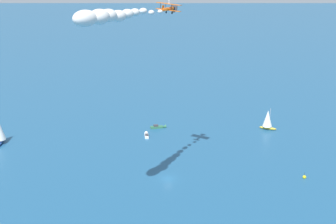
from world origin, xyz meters
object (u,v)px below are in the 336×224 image
object	(u,v)px
motorboat_far_port	(159,127)
biplane_lead	(169,8)
marker_buoy	(304,177)
sailboat_near_centre	(268,120)
motorboat_trailing	(146,135)
wingwalker_lead	(169,0)

from	to	relation	value
motorboat_far_port	biplane_lead	distance (m)	67.80
marker_buoy	biplane_lead	size ratio (longest dim) A/B	0.31
sailboat_near_centre	motorboat_trailing	xyz separation A→B (m)	(-48.87, 1.04, -3.60)
marker_buoy	wingwalker_lead	bearing A→B (deg)	169.53
wingwalker_lead	motorboat_far_port	bearing A→B (deg)	84.20
sailboat_near_centre	biplane_lead	world-z (taller)	biplane_lead
motorboat_far_port	biplane_lead	bearing A→B (deg)	-96.00
motorboat_trailing	biplane_lead	size ratio (longest dim) A/B	0.85
marker_buoy	biplane_lead	distance (m)	64.94
motorboat_trailing	marker_buoy	bearing A→B (deg)	-46.72
wingwalker_lead	motorboat_trailing	bearing A→B (deg)	92.49
motorboat_far_port	wingwalker_lead	xyz separation A→B (m)	(-4.65, -45.73, 52.11)
motorboat_far_port	motorboat_trailing	size ratio (longest dim) A/B	1.12
marker_buoy	biplane_lead	xyz separation A→B (m)	(-40.69, 7.59, 50.03)
motorboat_far_port	motorboat_trailing	xyz separation A→B (m)	(-6.27, -8.43, -0.06)
sailboat_near_centre	marker_buoy	bearing A→B (deg)	-98.72
motorboat_trailing	wingwalker_lead	world-z (taller)	wingwalker_lead
marker_buoy	wingwalker_lead	world-z (taller)	wingwalker_lead
motorboat_trailing	biplane_lead	xyz separation A→B (m)	(1.47, -37.19, 49.98)
sailboat_near_centre	marker_buoy	size ratio (longest dim) A/B	4.21
wingwalker_lead	sailboat_near_centre	bearing A→B (deg)	37.49
sailboat_near_centre	wingwalker_lead	size ratio (longest dim) A/B	4.98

